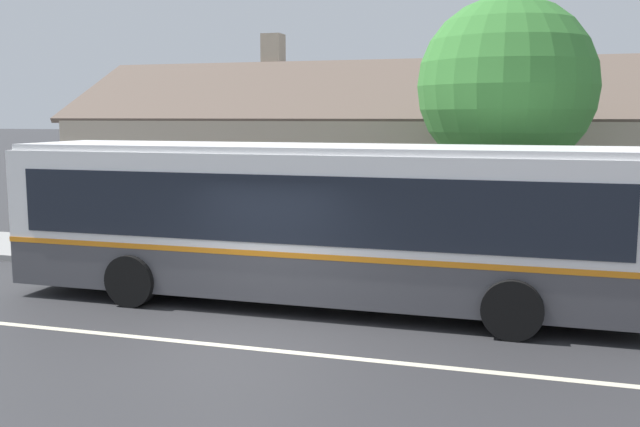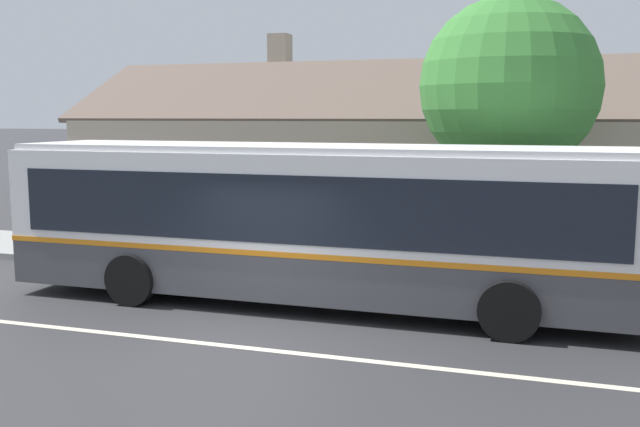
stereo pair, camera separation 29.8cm
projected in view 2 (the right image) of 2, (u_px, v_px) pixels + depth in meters
name	position (u px, v px, depth m)	size (l,w,h in m)	color
ground_plane	(230.00, 346.00, 11.24)	(300.00, 300.00, 0.00)	#2D2D30
sidewalk_far	(338.00, 266.00, 16.89)	(60.00, 3.00, 0.15)	gray
lane_divider_stripe	(230.00, 346.00, 11.24)	(60.00, 0.16, 0.01)	beige
community_building	(461.00, 170.00, 23.12)	(24.59, 8.34, 6.47)	tan
transit_bus	(316.00, 219.00, 13.61)	(12.09, 2.82, 3.06)	#47474C
bench_by_building	(135.00, 239.00, 17.67)	(1.62, 0.51, 0.94)	brown
street_tree_primary	(509.00, 87.00, 15.90)	(4.01, 4.01, 6.26)	#4C3828
bike_rack	(35.00, 225.00, 19.28)	(1.16, 0.06, 0.78)	slate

